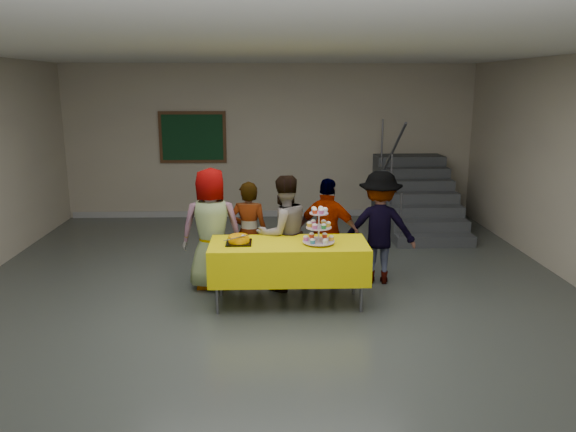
% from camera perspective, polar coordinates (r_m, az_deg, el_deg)
% --- Properties ---
extents(room_shell, '(10.00, 10.04, 3.02)m').
position_cam_1_polar(room_shell, '(6.12, -1.64, 8.76)').
color(room_shell, '#4C514C').
rests_on(room_shell, ground).
extents(bake_table, '(1.88, 0.78, 0.77)m').
position_cam_1_polar(bake_table, '(6.74, 0.06, -4.48)').
color(bake_table, '#595960').
rests_on(bake_table, ground).
extents(cupcake_stand, '(0.38, 0.38, 0.44)m').
position_cam_1_polar(cupcake_stand, '(6.60, 3.15, -1.28)').
color(cupcake_stand, silver).
rests_on(cupcake_stand, bake_table).
extents(bear_cake, '(0.32, 0.36, 0.12)m').
position_cam_1_polar(bear_cake, '(6.66, -5.01, -2.30)').
color(bear_cake, black).
rests_on(bear_cake, bake_table).
extents(schoolchild_a, '(0.80, 0.54, 1.59)m').
position_cam_1_polar(schoolchild_a, '(7.28, -7.78, -1.32)').
color(schoolchild_a, slate).
rests_on(schoolchild_a, ground).
extents(schoolchild_b, '(0.55, 0.40, 1.39)m').
position_cam_1_polar(schoolchild_b, '(7.40, -3.99, -1.78)').
color(schoolchild_b, slate).
rests_on(schoolchild_b, ground).
extents(schoolchild_c, '(0.90, 0.82, 1.50)m').
position_cam_1_polar(schoolchild_c, '(7.19, -0.48, -1.75)').
color(schoolchild_c, slate).
rests_on(schoolchild_c, ground).
extents(schoolchild_d, '(0.91, 0.64, 1.44)m').
position_cam_1_polar(schoolchild_d, '(7.33, 4.07, -1.74)').
color(schoolchild_d, slate).
rests_on(schoolchild_d, ground).
extents(schoolchild_e, '(1.05, 0.71, 1.51)m').
position_cam_1_polar(schoolchild_e, '(7.55, 9.27, -1.16)').
color(schoolchild_e, slate).
rests_on(schoolchild_e, ground).
extents(staircase, '(1.30, 2.40, 2.04)m').
position_cam_1_polar(staircase, '(10.78, 12.73, 1.58)').
color(staircase, '#424447').
rests_on(staircase, ground).
extents(noticeboard, '(1.30, 0.05, 1.00)m').
position_cam_1_polar(noticeboard, '(11.18, -9.66, 7.89)').
color(noticeboard, '#472B16').
rests_on(noticeboard, ground).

